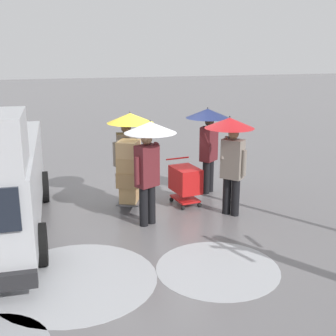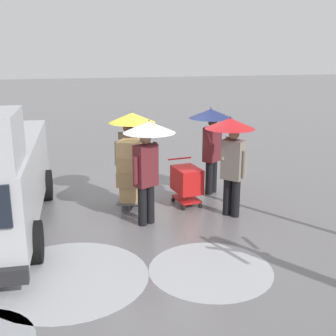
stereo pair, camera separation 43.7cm
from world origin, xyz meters
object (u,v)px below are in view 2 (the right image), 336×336
(hand_dolly_boxes, at_px, (130,171))
(pedestrian_far_side, at_px, (130,136))
(pedestrian_white_side, at_px, (148,148))
(pedestrian_pink_side, at_px, (232,144))
(pedestrian_black_side, at_px, (211,131))
(shopping_cart_vendor, at_px, (187,181))

(hand_dolly_boxes, distance_m, pedestrian_far_side, 0.83)
(hand_dolly_boxes, distance_m, pedestrian_white_side, 1.11)
(hand_dolly_boxes, bearing_deg, pedestrian_pink_side, 158.35)
(pedestrian_white_side, bearing_deg, pedestrian_black_side, -140.91)
(hand_dolly_boxes, bearing_deg, shopping_cart_vendor, -178.67)
(shopping_cart_vendor, xyz_separation_m, pedestrian_pink_side, (-0.71, 0.83, 1.00))
(pedestrian_black_side, relative_size, pedestrian_far_side, 1.00)
(hand_dolly_boxes, xyz_separation_m, pedestrian_pink_side, (-2.02, 0.80, 0.67))
(shopping_cart_vendor, relative_size, pedestrian_black_side, 0.47)
(hand_dolly_boxes, height_order, pedestrian_far_side, pedestrian_far_side)
(pedestrian_pink_side, bearing_deg, pedestrian_white_side, 1.25)
(pedestrian_pink_side, height_order, pedestrian_white_side, same)
(shopping_cart_vendor, xyz_separation_m, hand_dolly_boxes, (1.31, 0.03, 0.34))
(hand_dolly_boxes, height_order, pedestrian_pink_side, pedestrian_pink_side)
(pedestrian_pink_side, relative_size, pedestrian_black_side, 1.00)
(hand_dolly_boxes, height_order, pedestrian_black_side, pedestrian_black_side)
(pedestrian_black_side, xyz_separation_m, pedestrian_far_side, (1.99, 0.21, 0.00))
(pedestrian_far_side, bearing_deg, hand_dolly_boxes, 77.34)
(pedestrian_far_side, bearing_deg, shopping_cart_vendor, 160.29)
(pedestrian_black_side, distance_m, pedestrian_white_side, 2.40)
(pedestrian_pink_side, xyz_separation_m, pedestrian_black_side, (-0.08, -1.47, 0.01))
(shopping_cart_vendor, height_order, hand_dolly_boxes, hand_dolly_boxes)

